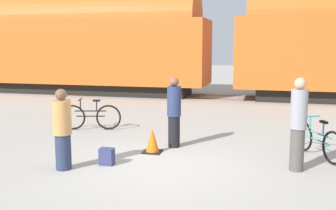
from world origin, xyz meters
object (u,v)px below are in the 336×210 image
freight_train (222,41)px  backpack (107,156)px  person_in_tan (62,130)px  traffic_cone (152,141)px  bicycle_black (91,117)px  person_in_grey (298,124)px  bicycle_teal (317,140)px  person_in_navy (174,112)px

freight_train → backpack: bearing=-95.1°
person_in_tan → traffic_cone: size_ratio=2.86×
bicycle_black → person_in_grey: size_ratio=0.94×
person_in_tan → person_in_grey: (4.38, 1.05, 0.13)m
bicycle_black → person_in_tan: bearing=-72.7°
bicycle_black → bicycle_teal: bearing=-12.6°
person_in_grey → backpack: bearing=-141.0°
person_in_tan → backpack: bearing=-62.6°
bicycle_teal → person_in_tan: bearing=-156.4°
bicycle_black → bicycle_teal: bicycle_black is taller
freight_train → person_in_grey: size_ratio=13.62×
person_in_grey → person_in_navy: 2.93m
bicycle_black → bicycle_teal: size_ratio=1.06×
person_in_grey → person_in_tan: bearing=-136.3°
bicycle_black → bicycle_teal: (5.94, -1.33, -0.01)m
freight_train → person_in_tan: (-1.67, -11.41, -1.80)m
person_in_grey → backpack: person_in_grey is taller
bicycle_teal → backpack: bicycle_teal is taller
bicycle_black → person_in_navy: person_in_navy is taller
freight_train → person_in_navy: 9.39m
person_in_tan → person_in_navy: person_in_navy is taller
bicycle_black → person_in_navy: 3.07m
bicycle_teal → person_in_tan: 5.32m
traffic_cone → bicycle_teal: bearing=8.6°
bicycle_black → bicycle_teal: 6.08m
bicycle_teal → person_in_grey: bearing=-114.2°
backpack → bicycle_black: bearing=120.8°
bicycle_black → traffic_cone: size_ratio=3.07×
freight_train → bicycle_teal: freight_train is taller
person_in_grey → bicycle_teal: bearing=96.0°
freight_train → bicycle_black: 8.70m
freight_train → bicycle_black: freight_train is taller
person_in_grey → backpack: size_ratio=5.28×
freight_train → traffic_cone: (-0.35, -9.82, -2.33)m
freight_train → person_in_grey: (2.71, -10.36, -1.67)m
bicycle_black → person_in_navy: bearing=-24.8°
bicycle_teal → person_in_navy: (-3.18, 0.06, 0.47)m
backpack → traffic_cone: bearing=60.7°
bicycle_black → person_in_tan: size_ratio=1.07×
backpack → bicycle_teal: bearing=21.6°
person_in_grey → person_in_navy: bearing=-172.6°
freight_train → traffic_cone: bearing=-92.0°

